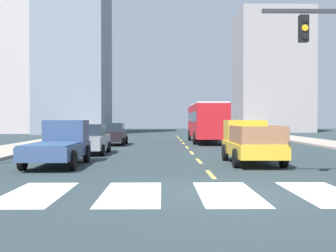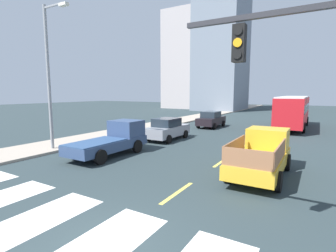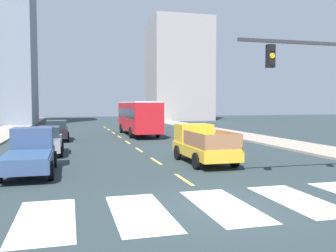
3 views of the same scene
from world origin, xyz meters
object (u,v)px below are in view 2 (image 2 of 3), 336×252
(sedan_near_left, at_px, (211,119))
(sedan_far, at_px, (167,129))
(pickup_stakebed, at_px, (262,154))
(pickup_dark, at_px, (114,139))
(city_bus, at_px, (293,110))
(streetlight_left, at_px, (50,72))

(sedan_near_left, xyz_separation_m, sedan_far, (-0.34, -8.62, 0.00))
(pickup_stakebed, height_order, pickup_dark, same)
(pickup_dark, xyz_separation_m, sedan_near_left, (0.66, 14.45, -0.06))
(pickup_dark, relative_size, sedan_near_left, 1.18)
(pickup_stakebed, xyz_separation_m, city_bus, (-0.21, 17.28, 1.02))
(pickup_stakebed, bearing_deg, pickup_dark, -173.70)
(pickup_stakebed, bearing_deg, streetlight_left, -169.37)
(pickup_stakebed, relative_size, sedan_far, 1.18)
(sedan_far, bearing_deg, sedan_near_left, 85.29)
(pickup_stakebed, distance_m, streetlight_left, 13.20)
(sedan_far, height_order, streetlight_left, streetlight_left)
(city_bus, distance_m, sedan_far, 14.59)
(sedan_far, distance_m, streetlight_left, 9.25)
(pickup_dark, bearing_deg, city_bus, 62.74)
(streetlight_left, bearing_deg, city_bus, 57.70)
(city_bus, height_order, streetlight_left, streetlight_left)
(pickup_stakebed, height_order, city_bus, city_bus)
(city_bus, relative_size, streetlight_left, 1.20)
(pickup_dark, bearing_deg, pickup_stakebed, 2.30)
(pickup_stakebed, relative_size, city_bus, 0.48)
(sedan_far, xyz_separation_m, streetlight_left, (-4.25, -7.12, 4.11))
(sedan_near_left, distance_m, sedan_far, 8.63)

